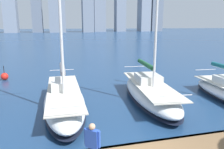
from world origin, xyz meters
TOP-DOWN VIEW (x-y plane):
  - city_skyline at (-9.84, -162.20)m, footprint 165.11×23.39m
  - sailboat_forest at (-3.41, -7.35)m, footprint 3.49×9.09m
  - sailboat_grey at (2.46, -7.27)m, footprint 2.52×9.17m
  - person_blue_shirt at (1.79, -0.21)m, footprint 0.48×0.41m
  - channel_buoy at (7.81, -16.43)m, footprint 0.70×0.70m

SIDE VIEW (x-z plane):
  - channel_buoy at x=7.81m, z-range -0.34..1.06m
  - sailboat_forest at x=-3.41m, z-range -4.61..6.02m
  - sailboat_grey at x=2.46m, z-range -4.96..6.39m
  - person_blue_shirt at x=1.79m, z-range 0.76..2.36m
  - city_skyline at x=-9.84m, z-range -8.48..44.90m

